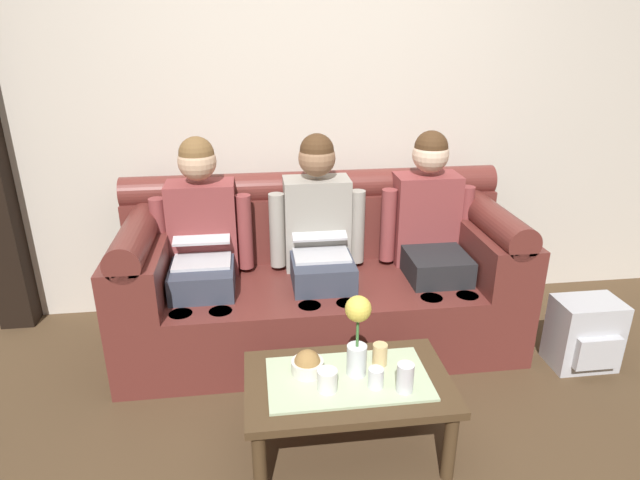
% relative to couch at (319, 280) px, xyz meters
% --- Properties ---
extents(back_wall_patterned, '(6.00, 0.12, 2.90)m').
position_rel_couch_xyz_m(back_wall_patterned, '(0.00, 0.53, 1.08)').
color(back_wall_patterned, beige).
rests_on(back_wall_patterned, ground_plane).
extents(couch, '(2.24, 0.88, 0.96)m').
position_rel_couch_xyz_m(couch, '(0.00, 0.00, 0.00)').
color(couch, maroon).
rests_on(couch, ground_plane).
extents(person_left, '(0.56, 0.67, 1.22)m').
position_rel_couch_xyz_m(person_left, '(-0.66, -0.00, 0.29)').
color(person_left, '#383D4C').
rests_on(person_left, ground_plane).
extents(person_middle, '(0.56, 0.67, 1.22)m').
position_rel_couch_xyz_m(person_middle, '(0.00, -0.00, 0.29)').
color(person_middle, '#383D4C').
rests_on(person_middle, ground_plane).
extents(person_right, '(0.56, 0.67, 1.22)m').
position_rel_couch_xyz_m(person_right, '(0.66, -0.00, 0.29)').
color(person_right, '#232326').
rests_on(person_right, ground_plane).
extents(coffee_table, '(0.88, 0.54, 0.38)m').
position_rel_couch_xyz_m(coffee_table, '(0.00, -0.97, -0.05)').
color(coffee_table, '#47331E').
rests_on(coffee_table, ground_plane).
extents(flower_vase, '(0.11, 0.11, 0.37)m').
position_rel_couch_xyz_m(flower_vase, '(0.04, -0.94, 0.22)').
color(flower_vase, silver).
rests_on(flower_vase, coffee_table).
extents(snack_bowl, '(0.14, 0.14, 0.11)m').
position_rel_couch_xyz_m(snack_bowl, '(-0.17, -0.91, 0.05)').
color(snack_bowl, silver).
rests_on(snack_bowl, coffee_table).
extents(cup_near_left, '(0.06, 0.06, 0.09)m').
position_rel_couch_xyz_m(cup_near_left, '(0.10, -1.05, 0.05)').
color(cup_near_left, silver).
rests_on(cup_near_left, coffee_table).
extents(cup_near_right, '(0.07, 0.07, 0.13)m').
position_rel_couch_xyz_m(cup_near_right, '(0.21, -1.09, 0.07)').
color(cup_near_right, silver).
rests_on(cup_near_right, coffee_table).
extents(cup_far_center, '(0.08, 0.08, 0.09)m').
position_rel_couch_xyz_m(cup_far_center, '(-0.10, -1.04, 0.06)').
color(cup_far_center, white).
rests_on(cup_far_center, coffee_table).
extents(cup_far_left, '(0.06, 0.06, 0.10)m').
position_rel_couch_xyz_m(cup_far_left, '(0.16, -0.89, 0.06)').
color(cup_far_left, '#DBB77A').
rests_on(cup_far_left, coffee_table).
extents(backpack_right, '(0.35, 0.28, 0.40)m').
position_rel_couch_xyz_m(backpack_right, '(1.41, -0.51, -0.18)').
color(backpack_right, '#B7B7BC').
rests_on(backpack_right, ground_plane).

